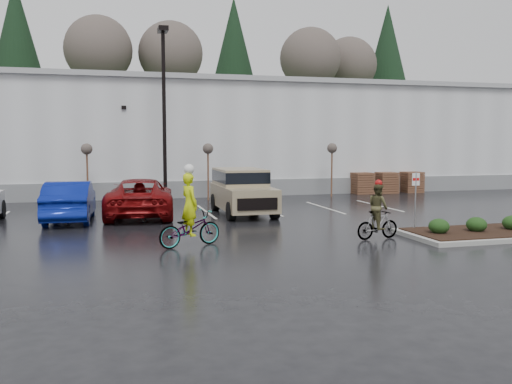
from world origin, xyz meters
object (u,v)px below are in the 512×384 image
object	(u,v)px
sapling_west	(87,152)
fire_lane_sign	(415,194)
sapling_mid	(208,152)
car_blue	(70,201)
pallet_stack_a	(362,183)
car_red	(140,197)
sapling_east	(332,151)
suv_tan	(243,192)
pallet_stack_c	(411,182)
lamppost	(164,96)
pallet_stack_b	(386,183)
cyclist_hivis	(190,221)
cyclist_olive	(378,217)

from	to	relation	value
sapling_west	fire_lane_sign	size ratio (longest dim) A/B	1.45
sapling_west	fire_lane_sign	distance (m)	17.46
sapling_mid	car_blue	size ratio (longest dim) A/B	0.63
sapling_mid	pallet_stack_a	bearing A→B (deg)	5.71
fire_lane_sign	car_red	bearing A→B (deg)	143.04
sapling_east	suv_tan	world-z (taller)	sapling_east
pallet_stack_a	car_blue	distance (m)	18.52
pallet_stack_c	sapling_west	bearing A→B (deg)	-177.14
sapling_east	suv_tan	distance (m)	9.61
lamppost	pallet_stack_b	distance (m)	15.19
sapling_east	car_red	bearing A→B (deg)	-153.62
pallet_stack_b	fire_lane_sign	xyz separation A→B (m)	(-6.40, -13.80, 0.73)
cyclist_hivis	cyclist_olive	size ratio (longest dim) A/B	1.28
car_blue	cyclist_hivis	xyz separation A→B (m)	(4.03, -6.81, -0.04)
pallet_stack_b	pallet_stack_c	xyz separation A→B (m)	(1.80, 0.00, 0.00)
sapling_west	suv_tan	xyz separation A→B (m)	(6.96, -6.32, -1.70)
fire_lane_sign	lamppost	bearing A→B (deg)	123.46
sapling_mid	sapling_east	distance (m)	7.50
sapling_west	car_red	world-z (taller)	sapling_west
sapling_mid	sapling_west	bearing A→B (deg)	180.00
sapling_west	pallet_stack_a	world-z (taller)	sapling_west
sapling_east	pallet_stack_b	world-z (taller)	sapling_east
fire_lane_sign	car_red	size ratio (longest dim) A/B	0.36
suv_tan	car_blue	bearing A→B (deg)	-179.50
car_blue	car_red	world-z (taller)	car_red
suv_tan	cyclist_olive	size ratio (longest dim) A/B	2.51
sapling_west	car_blue	bearing A→B (deg)	-94.34
car_blue	cyclist_hivis	bearing A→B (deg)	122.78
pallet_stack_c	suv_tan	size ratio (longest dim) A/B	0.26
lamppost	sapling_east	distance (m)	10.48
sapling_mid	car_blue	xyz separation A→B (m)	(-6.99, -6.39, -1.89)
pallet_stack_b	car_red	bearing A→B (deg)	-156.86
pallet_stack_a	pallet_stack_b	bearing A→B (deg)	0.00
lamppost	sapling_west	bearing A→B (deg)	165.96
pallet_stack_c	cyclist_olive	distance (m)	17.78
pallet_stack_b	car_blue	xyz separation A→B (m)	(-18.69, -7.39, 0.16)
fire_lane_sign	sapling_east	bearing A→B (deg)	80.25
pallet_stack_c	fire_lane_sign	size ratio (longest dim) A/B	0.61
pallet_stack_b	suv_tan	world-z (taller)	suv_tan
car_blue	suv_tan	world-z (taller)	suv_tan
suv_tan	pallet_stack_b	bearing A→B (deg)	33.09
car_red	pallet_stack_a	bearing A→B (deg)	-149.06
pallet_stack_c	cyclist_hivis	distance (m)	21.74
sapling_west	cyclist_hivis	world-z (taller)	sapling_west
pallet_stack_b	cyclist_hivis	bearing A→B (deg)	-135.90
sapling_west	car_red	xyz separation A→B (m)	(2.42, -5.74, -1.89)
sapling_east	sapling_mid	bearing A→B (deg)	180.00
sapling_east	pallet_stack_b	xyz separation A→B (m)	(4.20, 1.00, -2.05)
lamppost	pallet_stack_a	bearing A→B (deg)	9.09
sapling_mid	car_red	distance (m)	7.29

